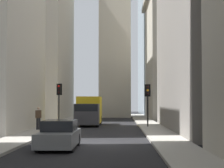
# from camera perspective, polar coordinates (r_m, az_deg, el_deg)

# --- Properties ---
(ground_plane) EXTENTS (135.00, 135.00, 0.00)m
(ground_plane) POSITION_cam_1_polar(r_m,az_deg,el_deg) (22.41, -3.11, -8.66)
(ground_plane) COLOR black
(sidewalk_right) EXTENTS (90.00, 2.20, 0.14)m
(sidewalk_right) POSITION_cam_1_polar(r_m,az_deg,el_deg) (23.18, -14.39, -8.20)
(sidewalk_right) COLOR #A8A399
(sidewalk_right) RESTS_ON ground_plane
(sidewalk_left) EXTENTS (90.00, 2.20, 0.14)m
(sidewalk_left) POSITION_cam_1_polar(r_m,az_deg,el_deg) (22.52, 8.51, -8.42)
(sidewalk_left) COLOR #A8A399
(sidewalk_left) RESTS_ON ground_plane
(building_left_far) EXTENTS (14.16, 10.50, 20.38)m
(building_left_far) POSITION_cam_1_polar(r_m,az_deg,el_deg) (54.68, 10.64, 5.68)
(building_left_far) COLOR beige
(building_left_far) RESTS_ON ground_plane
(building_right_far) EXTENTS (15.84, 10.50, 24.32)m
(building_right_far) POSITION_cam_1_polar(r_m,az_deg,el_deg) (54.48, -11.94, 7.83)
(building_right_far) COLOR #A8A091
(building_right_far) RESTS_ON ground_plane
(delivery_truck) EXTENTS (6.46, 2.25, 2.84)m
(delivery_truck) POSITION_cam_1_polar(r_m,az_deg,el_deg) (37.96, -3.44, -3.96)
(delivery_truck) COLOR yellow
(delivery_truck) RESTS_ON ground_plane
(hatchback_grey) EXTENTS (4.30, 1.78, 1.42)m
(hatchback_grey) POSITION_cam_1_polar(r_m,az_deg,el_deg) (19.68, -7.84, -7.54)
(hatchback_grey) COLOR slate
(hatchback_grey) RESTS_ON ground_plane
(traffic_light_midblock) EXTENTS (0.43, 0.52, 3.93)m
(traffic_light_midblock) POSITION_cam_1_polar(r_m,az_deg,el_deg) (37.07, -7.87, -1.55)
(traffic_light_midblock) COLOR black
(traffic_light_midblock) RESTS_ON sidewalk_right
(traffic_light_far_junction) EXTENTS (0.43, 0.52, 3.76)m
(traffic_light_far_junction) POSITION_cam_1_polar(r_m,az_deg,el_deg) (34.36, 5.31, -1.69)
(traffic_light_far_junction) COLOR black
(traffic_light_far_junction) RESTS_ON sidewalk_left
(pedestrian) EXTENTS (0.26, 0.44, 1.79)m
(pedestrian) POSITION_cam_1_polar(r_m,az_deg,el_deg) (31.12, -10.86, -4.85)
(pedestrian) COLOR black
(pedestrian) RESTS_ON sidewalk_right
(discarded_bottle) EXTENTS (0.07, 0.07, 0.27)m
(discarded_bottle) POSITION_cam_1_polar(r_m,az_deg,el_deg) (26.93, -10.30, -7.07)
(discarded_bottle) COLOR brown
(discarded_bottle) RESTS_ON sidewalk_right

